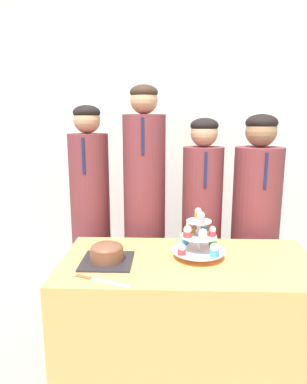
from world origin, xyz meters
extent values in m
cube|color=silver|center=(0.00, 1.69, 1.35)|extent=(9.00, 0.06, 2.70)
cube|color=#EF9951|center=(0.00, 0.32, 0.37)|extent=(1.29, 0.64, 0.74)
cube|color=#232328|center=(-0.41, 0.28, 0.75)|extent=(0.25, 0.25, 0.01)
cylinder|color=brown|center=(-0.41, 0.28, 0.78)|extent=(0.16, 0.16, 0.06)
ellipsoid|color=brown|center=(-0.41, 0.28, 0.81)|extent=(0.16, 0.16, 0.06)
cube|color=silver|center=(-0.36, 0.06, 0.74)|extent=(0.18, 0.08, 0.00)
cube|color=brown|center=(-0.48, 0.10, 0.74)|extent=(0.08, 0.05, 0.01)
cylinder|color=silver|center=(0.05, 0.35, 0.84)|extent=(0.02, 0.02, 0.20)
cylinder|color=silver|center=(0.05, 0.35, 0.78)|extent=(0.27, 0.27, 0.01)
cylinder|color=silver|center=(0.05, 0.35, 0.86)|extent=(0.18, 0.18, 0.01)
cylinder|color=silver|center=(0.05, 0.35, 0.94)|extent=(0.13, 0.13, 0.01)
cylinder|color=#4CB766|center=(0.13, 0.41, 0.80)|extent=(0.05, 0.05, 0.03)
sphere|color=#F4E5C6|center=(0.13, 0.41, 0.82)|extent=(0.04, 0.04, 0.04)
cylinder|color=#3893DB|center=(-0.01, 0.44, 0.80)|extent=(0.04, 0.04, 0.03)
sphere|color=silver|center=(-0.01, 0.44, 0.82)|extent=(0.04, 0.04, 0.04)
cylinder|color=#E5333D|center=(-0.04, 0.29, 0.80)|extent=(0.04, 0.04, 0.02)
sphere|color=white|center=(-0.04, 0.29, 0.82)|extent=(0.04, 0.04, 0.04)
cylinder|color=#3893DB|center=(0.12, 0.28, 0.80)|extent=(0.05, 0.05, 0.03)
sphere|color=white|center=(0.12, 0.28, 0.83)|extent=(0.04, 0.04, 0.04)
cylinder|color=yellow|center=(0.01, 0.40, 0.88)|extent=(0.05, 0.05, 0.03)
sphere|color=silver|center=(0.01, 0.40, 0.90)|extent=(0.04, 0.04, 0.04)
cylinder|color=#E5333D|center=(-0.01, 0.33, 0.87)|extent=(0.04, 0.04, 0.03)
sphere|color=#F4E5C6|center=(-0.01, 0.33, 0.90)|extent=(0.04, 0.04, 0.04)
cylinder|color=white|center=(0.06, 0.29, 0.87)|extent=(0.04, 0.04, 0.03)
sphere|color=white|center=(0.06, 0.29, 0.90)|extent=(0.04, 0.04, 0.04)
cylinder|color=#E5333D|center=(0.12, 0.34, 0.87)|extent=(0.04, 0.04, 0.02)
sphere|color=white|center=(0.12, 0.34, 0.90)|extent=(0.03, 0.03, 0.03)
cylinder|color=#3893DB|center=(0.08, 0.41, 0.88)|extent=(0.05, 0.05, 0.03)
sphere|color=beige|center=(0.08, 0.41, 0.90)|extent=(0.04, 0.04, 0.04)
cylinder|color=orange|center=(0.05, 0.39, 0.95)|extent=(0.04, 0.04, 0.03)
sphere|color=silver|center=(0.05, 0.39, 0.98)|extent=(0.03, 0.03, 0.03)
cylinder|color=pink|center=(0.06, 0.31, 0.95)|extent=(0.04, 0.04, 0.03)
sphere|color=beige|center=(0.06, 0.31, 0.98)|extent=(0.04, 0.04, 0.04)
cylinder|color=brown|center=(-0.62, 0.91, 0.67)|extent=(0.26, 0.26, 1.35)
sphere|color=tan|center=(-0.62, 0.91, 1.43)|extent=(0.17, 0.17, 0.17)
ellipsoid|color=black|center=(-0.62, 0.91, 1.48)|extent=(0.17, 0.17, 0.09)
cube|color=#191E47|center=(-0.62, 0.77, 1.22)|extent=(0.02, 0.01, 0.22)
cylinder|color=brown|center=(-0.26, 0.91, 0.73)|extent=(0.28, 0.28, 1.47)
sphere|color=tan|center=(-0.26, 0.91, 1.56)|extent=(0.17, 0.17, 0.17)
ellipsoid|color=#332319|center=(-0.26, 0.91, 1.60)|extent=(0.18, 0.18, 0.10)
cube|color=#191E47|center=(-0.26, 0.77, 1.34)|extent=(0.02, 0.01, 0.22)
cylinder|color=brown|center=(0.12, 0.91, 0.63)|extent=(0.26, 0.26, 1.27)
sphere|color=tan|center=(0.12, 0.91, 1.35)|extent=(0.17, 0.17, 0.17)
ellipsoid|color=black|center=(0.12, 0.91, 1.40)|extent=(0.18, 0.18, 0.10)
cube|color=#191E47|center=(0.12, 0.77, 1.14)|extent=(0.02, 0.01, 0.22)
cylinder|color=brown|center=(0.48, 0.91, 0.63)|extent=(0.31, 0.31, 1.27)
sphere|color=#8E6B4C|center=(0.48, 0.91, 1.36)|extent=(0.20, 0.20, 0.20)
ellipsoid|color=black|center=(0.48, 0.91, 1.42)|extent=(0.20, 0.20, 0.11)
cube|color=#191E47|center=(0.48, 0.75, 1.14)|extent=(0.02, 0.01, 0.22)
camera|label=1|loc=(-0.12, -1.30, 1.43)|focal=32.00mm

